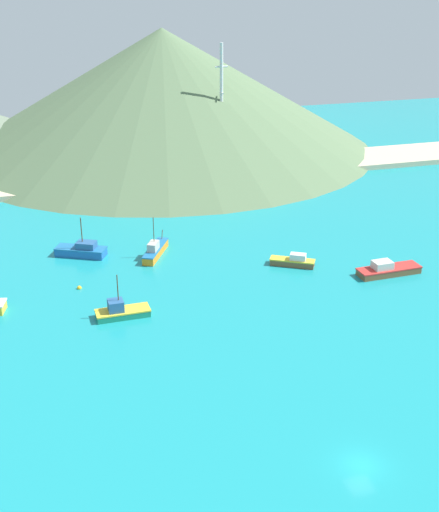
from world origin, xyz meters
TOP-DOWN VIEW (x-y plane):
  - ground at (0.00, 30.00)m, footprint 260.00×280.00m
  - fishing_boat_0 at (11.54, 46.44)m, footprint 7.18×5.30m
  - fishing_boat_1 at (-17.72, 36.93)m, footprint 7.51×2.91m
  - fishing_boat_3 at (-20.68, 60.09)m, footprint 8.81×6.41m
  - fishing_boat_4 at (24.42, 39.17)m, footprint 10.33×3.35m
  - fishing_boat_5 at (-9.00, 56.61)m, footprint 6.00×9.03m
  - buoy_0 at (-22.42, 47.50)m, footprint 0.70×0.70m
  - beach_strip at (0.00, 100.45)m, footprint 247.00×15.76m
  - hill_central at (7.76, 126.86)m, footprint 107.62×107.62m
  - radio_tower at (16.22, 103.27)m, footprint 2.87×2.30m

SIDE VIEW (x-z plane):
  - ground at x=0.00m, z-range -0.50..0.00m
  - buoy_0 at x=-22.42m, z-range -0.23..0.47m
  - beach_strip at x=0.00m, z-range 0.00..1.20m
  - fishing_boat_0 at x=11.54m, z-range -0.30..1.82m
  - fishing_boat_4 at x=24.42m, z-range -0.38..1.98m
  - fishing_boat_1 at x=-17.72m, z-range -2.34..4.05m
  - fishing_boat_3 at x=-20.68m, z-range -2.41..4.33m
  - fishing_boat_5 at x=-9.00m, z-range -2.52..4.46m
  - radio_tower at x=16.22m, z-range 0.29..29.02m
  - hill_central at x=7.76m, z-range 0.00..30.17m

